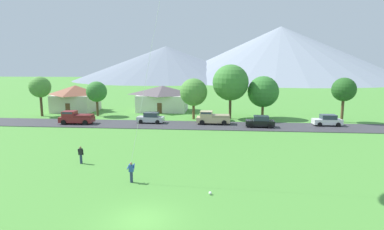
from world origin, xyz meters
TOP-DOWN VIEW (x-y plane):
  - ground_plane at (0.00, 0.00)m, footprint 400.00×400.00m
  - road_strip at (0.00, 29.97)m, footprint 160.00×6.74m
  - mountain_west_ridge at (-27.80, 166.95)m, footprint 104.62×104.62m
  - mountain_central_ridge at (38.67, 176.10)m, footprint 135.80×135.80m
  - house_leftmost at (-6.99, 44.71)m, footprint 10.30×7.22m
  - house_left_center at (-24.23, 42.81)m, footprint 8.28×7.64m
  - tree_near_left at (24.35, 35.20)m, footprint 3.80×3.80m
  - tree_left_of_center at (0.05, 35.75)m, footprint 4.67×4.67m
  - tree_center at (11.94, 37.83)m, footprint 5.37×5.37m
  - tree_right_of_center at (-27.63, 36.24)m, footprint 3.77×3.77m
  - tree_near_right at (-17.67, 37.44)m, footprint 3.69×3.69m
  - tree_far_right at (6.28, 36.76)m, footprint 6.14×6.14m
  - parked_car_black_west_end at (10.58, 29.47)m, footprint 4.26×2.20m
  - parked_car_silver_mid_west at (-6.40, 31.19)m, footprint 4.27×2.21m
  - parked_car_white_mid_east at (20.92, 31.56)m, footprint 4.25×2.17m
  - pickup_truck_maroon_west_side at (-17.97, 29.41)m, footprint 5.28×2.50m
  - pickup_truck_sand_east_side at (3.41, 31.28)m, footprint 5.21×2.33m
  - watcher_person at (-8.47, 10.31)m, footprint 0.56×0.24m
  - soccer_ball at (4.09, 4.16)m, footprint 0.24×0.24m

SIDE VIEW (x-z plane):
  - ground_plane at x=0.00m, z-range 0.00..0.00m
  - road_strip at x=0.00m, z-range 0.00..0.08m
  - soccer_ball at x=4.09m, z-range 0.00..0.24m
  - parked_car_black_west_end at x=10.58m, z-range 0.03..1.71m
  - parked_car_silver_mid_west at x=-6.40m, z-range 0.03..1.71m
  - parked_car_white_mid_east at x=20.92m, z-range 0.03..1.71m
  - watcher_person at x=-8.47m, z-range 0.04..1.71m
  - pickup_truck_maroon_west_side at x=-17.97m, z-range 0.06..2.06m
  - pickup_truck_sand_east_side at x=3.41m, z-range 0.06..2.06m
  - house_leftmost at x=-6.99m, z-range 0.09..5.16m
  - house_left_center at x=-24.23m, z-range 0.09..5.25m
  - tree_near_right at x=-17.67m, z-range 1.26..7.54m
  - tree_center at x=11.94m, z-range 0.96..8.29m
  - tree_left_of_center at x=0.05m, z-range 1.14..8.12m
  - tree_right_of_center at x=-27.63m, z-range 1.66..8.83m
  - tree_near_left at x=24.35m, z-range 1.66..8.89m
  - tree_far_right at x=6.28m, z-range 1.57..10.88m
  - mountain_west_ridge at x=-27.80m, z-range 0.00..19.29m
  - mountain_central_ridge at x=38.67m, z-range 0.00..30.77m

